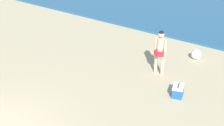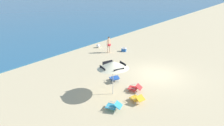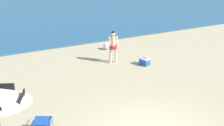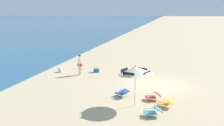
{
  "view_description": "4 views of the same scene",
  "coord_description": "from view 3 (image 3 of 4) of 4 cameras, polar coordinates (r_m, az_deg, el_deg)",
  "views": [
    {
      "loc": [
        6.79,
        -3.0,
        5.6
      ],
      "look_at": [
        0.66,
        5.17,
        0.61
      ],
      "focal_mm": 49.97,
      "sensor_mm": 36.0,
      "label": 1
    },
    {
      "loc": [
        -12.85,
        -5.47,
        6.41
      ],
      "look_at": [
        -1.69,
        3.29,
        0.72
      ],
      "focal_mm": 29.98,
      "sensor_mm": 36.0,
      "label": 2
    },
    {
      "loc": [
        -5.0,
        -7.31,
        6.03
      ],
      "look_at": [
        0.82,
        4.5,
        0.86
      ],
      "focal_mm": 49.88,
      "sensor_mm": 36.0,
      "label": 3
    },
    {
      "loc": [
        -18.46,
        -0.78,
        5.18
      ],
      "look_at": [
        0.23,
        3.38,
        1.47
      ],
      "focal_mm": 41.73,
      "sensor_mm": 36.0,
      "label": 4
    }
  ],
  "objects": [
    {
      "name": "lounge_chair_spare_folded",
      "position": [
        11.1,
        -12.49,
        -10.33
      ],
      "size": [
        0.88,
        0.99,
        0.49
      ],
      "color": "#1E4799",
      "rests_on": "ground"
    },
    {
      "name": "cooler_box",
      "position": [
        16.26,
        6.0,
        0.32
      ],
      "size": [
        0.48,
        0.58,
        0.43
      ],
      "color": "#1E56A8",
      "rests_on": "ground"
    },
    {
      "name": "person_standing_near_shore",
      "position": [
        16.24,
        0.21,
        3.4
      ],
      "size": [
        0.51,
        0.42,
        1.73
      ],
      "color": "beige",
      "rests_on": "ground"
    },
    {
      "name": "beach_ball",
      "position": [
        18.52,
        -0.95,
        3.13
      ],
      "size": [
        0.43,
        0.43,
        0.43
      ],
      "primitive_type": "sphere",
      "color": "white",
      "rests_on": "ground"
    }
  ]
}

